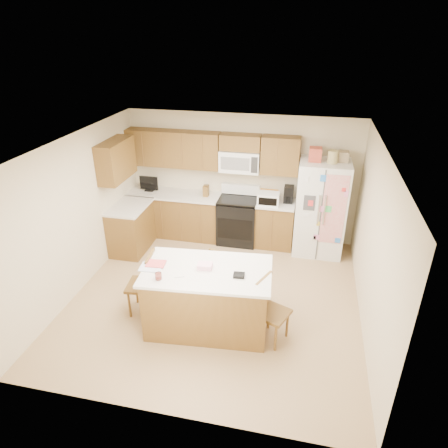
% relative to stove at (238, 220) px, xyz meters
% --- Properties ---
extents(ground, '(4.50, 4.50, 0.00)m').
position_rel_stove_xyz_m(ground, '(0.00, -1.94, -0.47)').
color(ground, tan).
rests_on(ground, ground).
extents(room_shell, '(4.60, 4.60, 2.52)m').
position_rel_stove_xyz_m(room_shell, '(0.00, -1.94, 0.97)').
color(room_shell, beige).
rests_on(room_shell, ground).
extents(cabinetry, '(3.36, 1.56, 2.15)m').
position_rel_stove_xyz_m(cabinetry, '(-0.98, -0.15, 0.44)').
color(cabinetry, brown).
rests_on(cabinetry, ground).
extents(stove, '(0.76, 0.65, 1.13)m').
position_rel_stove_xyz_m(stove, '(0.00, 0.00, 0.00)').
color(stove, black).
rests_on(stove, ground).
extents(refrigerator, '(0.90, 0.79, 2.04)m').
position_rel_stove_xyz_m(refrigerator, '(1.57, -0.06, 0.45)').
color(refrigerator, white).
rests_on(refrigerator, ground).
extents(island, '(1.85, 1.17, 1.05)m').
position_rel_stove_xyz_m(island, '(0.05, -2.61, 0.01)').
color(island, brown).
rests_on(island, ground).
extents(windsor_chair_left, '(0.45, 0.47, 1.00)m').
position_rel_stove_xyz_m(windsor_chair_left, '(-0.98, -2.49, -0.00)').
color(windsor_chair_left, brown).
rests_on(windsor_chair_left, ground).
extents(windsor_chair_back, '(0.47, 0.46, 0.88)m').
position_rel_stove_xyz_m(windsor_chair_back, '(0.11, -1.84, -0.06)').
color(windsor_chair_back, brown).
rests_on(windsor_chair_back, ground).
extents(windsor_chair_right, '(0.53, 0.54, 0.97)m').
position_rel_stove_xyz_m(windsor_chair_right, '(0.96, -2.70, -0.02)').
color(windsor_chair_right, brown).
rests_on(windsor_chair_right, ground).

